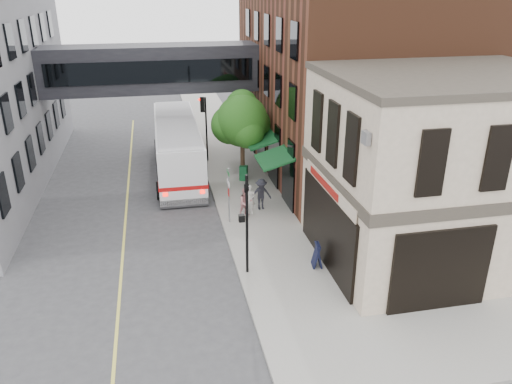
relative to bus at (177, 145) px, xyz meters
name	(u,v)px	position (x,y,z in m)	size (l,w,h in m)	color
ground	(247,302)	(1.71, -15.62, -1.87)	(120.00, 120.00, 0.00)	#38383A
sidewalk_main	(237,175)	(3.71, -1.62, -1.80)	(4.00, 60.00, 0.15)	gray
corner_building	(440,170)	(10.69, -13.62, 2.34)	(10.19, 8.12, 8.45)	tan
brick_building	(353,62)	(11.69, -0.62, 5.12)	(13.76, 18.00, 14.00)	#522B19
skyway_bridge	(151,68)	(-1.29, 2.38, 4.63)	(14.00, 3.18, 3.00)	black
traffic_signal_near	(246,213)	(2.08, -13.62, 1.11)	(0.44, 0.22, 4.60)	black
traffic_signal_far	(204,116)	(1.98, 1.38, 1.47)	(0.53, 0.28, 4.50)	black
street_sign_pole	(229,191)	(2.11, -8.62, 0.06)	(0.08, 0.75, 3.00)	gray
street_tree	(241,121)	(3.91, -2.40, 2.04)	(3.80, 3.20, 5.60)	#382619
lane_marking	(126,210)	(-3.29, -5.62, -1.87)	(0.12, 40.00, 0.01)	#D8CC4C
bus	(177,145)	(0.00, 0.00, 0.00)	(3.09, 12.43, 3.34)	white
pedestrian_a	(250,200)	(3.34, -7.84, -0.89)	(0.61, 0.40, 1.66)	silver
pedestrian_b	(246,202)	(3.09, -8.06, -0.93)	(0.77, 0.60, 1.58)	tan
pedestrian_c	(261,194)	(4.09, -7.36, -0.84)	(1.14, 0.66, 1.77)	black
newspaper_box	(244,173)	(3.93, -2.86, -1.24)	(0.48, 0.42, 0.95)	#13552C
sandwich_board	(317,255)	(5.22, -13.77, -1.17)	(0.40, 0.62, 1.10)	black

